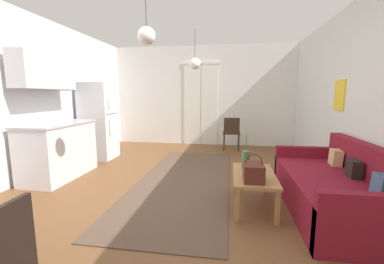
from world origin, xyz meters
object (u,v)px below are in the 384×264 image
at_px(bamboo_vase, 246,160).
at_px(pendant_lamp_far, 195,64).
at_px(coffee_table, 254,178).
at_px(handbag, 254,172).
at_px(couch, 338,190).
at_px(refrigerator, 99,121).
at_px(accent_chair, 232,132).
at_px(pendant_lamp_near, 147,36).

distance_m(bamboo_vase, pendant_lamp_far, 2.61).
bearing_deg(pendant_lamp_far, coffee_table, -63.92).
bearing_deg(bamboo_vase, pendant_lamp_far, 116.37).
bearing_deg(handbag, couch, 13.76).
xyz_separation_m(refrigerator, pendant_lamp_far, (2.06, 0.23, 1.19)).
distance_m(couch, bamboo_vase, 1.11).
bearing_deg(couch, bamboo_vase, 168.55).
bearing_deg(accent_chair, coffee_table, 94.73).
bearing_deg(refrigerator, couch, -25.15).
bearing_deg(couch, handbag, -166.24).
height_order(couch, accent_chair, accent_chair).
xyz_separation_m(bamboo_vase, pendant_lamp_near, (-1.21, -0.30, 1.53)).
relative_size(couch, bamboo_vase, 4.26).
height_order(coffee_table, pendant_lamp_far, pendant_lamp_far).
bearing_deg(couch, accent_chair, 111.47).
bearing_deg(coffee_table, pendant_lamp_near, -176.01).
height_order(pendant_lamp_near, pendant_lamp_far, same).
distance_m(handbag, pendant_lamp_far, 2.99).
height_order(accent_chair, pendant_lamp_far, pendant_lamp_far).
bearing_deg(refrigerator, accent_chair, 23.17).
xyz_separation_m(handbag, refrigerator, (-3.07, 2.15, 0.30)).
relative_size(refrigerator, accent_chair, 1.98).
xyz_separation_m(couch, handbag, (-0.99, -0.24, 0.25)).
xyz_separation_m(bamboo_vase, pendant_lamp_far, (-0.96, 1.93, 1.47)).
distance_m(accent_chair, pendant_lamp_far, 1.98).
relative_size(couch, pendant_lamp_near, 2.66).
relative_size(couch, coffee_table, 2.07).
bearing_deg(accent_chair, handbag, 93.84).
height_order(handbag, accent_chair, accent_chair).
bearing_deg(coffee_table, pendant_lamp_far, 116.08).
relative_size(couch, accent_chair, 2.35).
distance_m(handbag, pendant_lamp_near, 2.00).
bearing_deg(accent_chair, pendant_lamp_far, 51.41).
xyz_separation_m(couch, coffee_table, (-0.96, 0.00, 0.09)).
height_order(bamboo_vase, refrigerator, refrigerator).
relative_size(handbag, pendant_lamp_near, 0.43).
relative_size(couch, handbag, 6.25).
xyz_separation_m(handbag, pendant_lamp_far, (-1.02, 2.39, 1.49)).
bearing_deg(handbag, refrigerator, 144.99).
height_order(couch, pendant_lamp_near, pendant_lamp_near).
relative_size(coffee_table, refrigerator, 0.58).
bearing_deg(coffee_table, refrigerator, 148.45).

